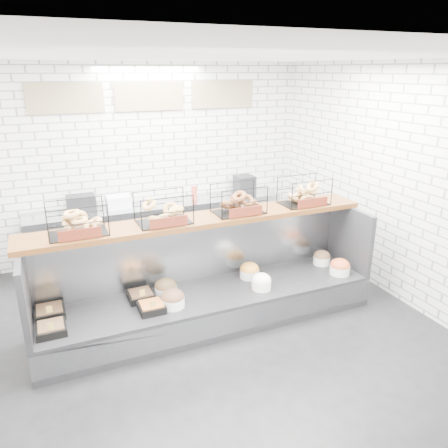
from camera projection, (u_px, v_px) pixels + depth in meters
name	position (u px, v px, depth m)	size (l,w,h in m)	color
ground	(220.00, 334.00, 5.04)	(5.50, 5.50, 0.00)	black
room_shell	(199.00, 148.00, 4.87)	(5.02, 5.51, 3.01)	silver
display_case	(209.00, 295.00, 5.23)	(4.00, 0.90, 1.20)	black
bagel_shelf	(202.00, 208.00, 5.02)	(4.10, 0.50, 0.40)	#48260F
prep_counter	(161.00, 229.00, 6.98)	(4.00, 0.60, 1.20)	#93969B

